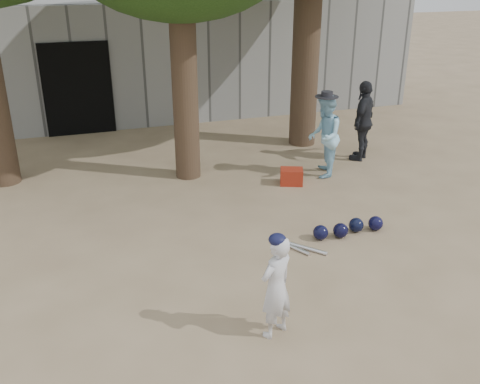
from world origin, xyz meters
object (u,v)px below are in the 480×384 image
object	(u,v)px
spectator_dark	(363,121)
red_bag	(291,177)
spectator_blue	(324,136)
boy_player	(276,287)

from	to	relation	value
spectator_dark	red_bag	bearing A→B (deg)	-18.60
spectator_blue	red_bag	world-z (taller)	spectator_blue
boy_player	red_bag	world-z (taller)	boy_player
boy_player	red_bag	bearing A→B (deg)	-142.56
spectator_blue	spectator_dark	size ratio (longest dim) A/B	0.96
spectator_blue	red_bag	xyz separation A→B (m)	(-0.76, -0.23, -0.65)
boy_player	red_bag	distance (m)	4.52
boy_player	spectator_blue	world-z (taller)	spectator_blue
spectator_blue	spectator_dark	world-z (taller)	spectator_dark
spectator_dark	red_bag	size ratio (longest dim) A/B	4.00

